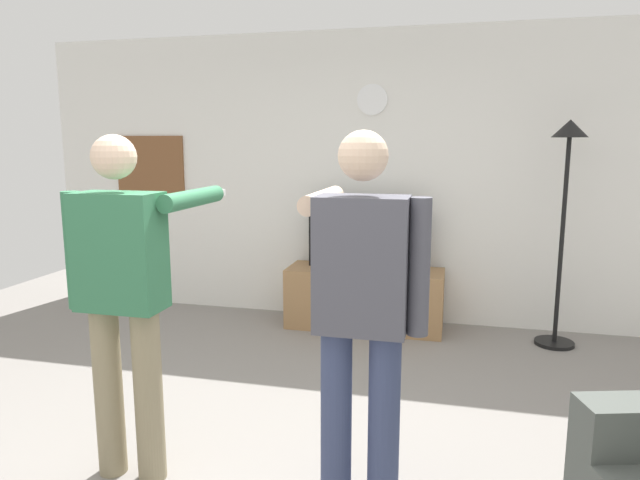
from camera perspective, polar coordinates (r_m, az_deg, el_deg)
The scene contains 8 objects.
back_wall at distance 5.38m, azimuth 4.10°, elevation 6.27°, with size 6.40×0.10×2.70m, color silver.
tv_stand at distance 5.20m, azimuth 4.53°, elevation -5.90°, with size 1.41×0.51×0.55m.
television at distance 5.12m, azimuth 4.70°, elevation 0.47°, with size 1.06×0.07×0.61m.
wall_clock at distance 5.31m, azimuth 5.32°, elevation 13.97°, with size 0.28×0.28×0.03m, color white.
framed_picture at distance 6.08m, azimuth -16.78°, elevation 7.33°, with size 0.74×0.04×0.58m, color brown.
floor_lamp at distance 4.96m, azimuth 23.62°, elevation 4.97°, with size 0.32×0.32×1.86m.
person_standing_nearer_lamp at distance 2.91m, azimuth -19.27°, elevation -4.73°, with size 0.59×0.78×1.72m.
person_standing_nearer_couch at distance 2.45m, azimuth 4.24°, elevation -6.83°, with size 0.57×0.78×1.73m.
Camera 1 is at (0.90, -2.34, 1.68)m, focal length 31.61 mm.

